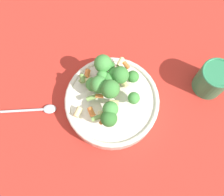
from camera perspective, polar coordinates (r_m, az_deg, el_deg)
ground_plane at (r=0.73m, az=0.00°, el=-1.51°), size 3.00×3.00×0.00m
bowl at (r=0.71m, az=0.00°, el=-0.87°), size 0.25×0.25×0.05m
pasta_salad at (r=0.65m, az=-0.65°, el=2.75°), size 0.17×0.20×0.09m
cup at (r=0.76m, az=21.04°, el=3.85°), size 0.09×0.09×0.09m
spoon at (r=0.75m, az=-15.59°, el=-2.45°), size 0.11×0.13×0.01m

